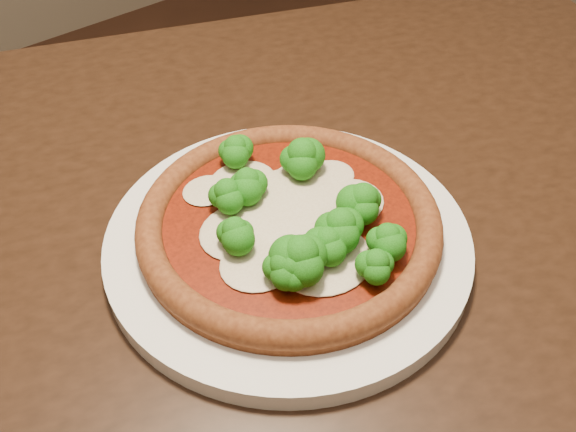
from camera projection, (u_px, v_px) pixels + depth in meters
dining_table at (237, 282)px, 0.69m from camera, size 1.38×1.17×0.75m
plate at (288, 241)px, 0.58m from camera, size 0.33×0.33×0.02m
pizza at (292, 221)px, 0.56m from camera, size 0.27×0.27×0.06m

